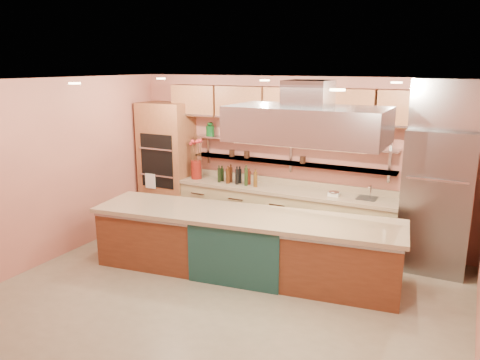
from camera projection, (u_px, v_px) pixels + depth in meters
The scene contains 20 objects.
floor at pixel (226, 295), 6.25m from camera, with size 6.00×5.00×0.02m, color gray.
ceiling at pixel (224, 81), 5.57m from camera, with size 6.00×5.00×0.02m, color black.
wall_back at pixel (294, 159), 8.08m from camera, with size 6.00×0.04×2.80m, color #BB6C58.
wall_front at pixel (75, 269), 3.75m from camera, with size 6.00×0.04×2.80m, color #BB6C58.
wall_left at pixel (55, 170), 7.23m from camera, with size 0.04×5.00×2.80m, color #BB6C58.
oven_stack at pixel (167, 163), 8.93m from camera, with size 0.95×0.64×2.30m, color #995B37.
refrigerator at pixel (437, 201), 6.82m from camera, with size 0.95×0.72×2.10m, color slate.
back_counter at pixel (284, 215), 8.06m from camera, with size 3.84×0.64×0.93m, color tan.
wall_shelf_lower at pixel (289, 163), 8.00m from camera, with size 3.60×0.26×0.03m, color #ABADB2.
wall_shelf_upper at pixel (289, 143), 7.91m from camera, with size 3.60×0.26×0.03m, color #ABADB2.
upper_cabinets at pixel (292, 104), 7.69m from camera, with size 4.60×0.36×0.55m, color #995B37.
range_hood at pixel (307, 124), 5.95m from camera, with size 2.00×1.00×0.45m, color #ABADB2.
ceiling_downlights at pixel (232, 83), 5.75m from camera, with size 4.00×2.80×0.02m, color #FFE5A5.
island at pixel (244, 244), 6.78m from camera, with size 4.37×0.95×0.91m, color brown.
flower_vase at pixel (196, 170), 8.62m from camera, with size 0.19×0.19×0.34m, color maroon.
oil_bottle_cluster at pixel (238, 176), 8.25m from camera, with size 0.84×0.24×0.27m, color black.
kitchen_scale at pixel (334, 193), 7.51m from camera, with size 0.17×0.13×0.10m, color silver.
bar_faucet at pixel (371, 192), 7.34m from camera, with size 0.03×0.03×0.22m, color silver.
copper_kettle at pixel (247, 134), 8.24m from camera, with size 0.18×0.18×0.14m, color #DB6032.
green_canister at pixel (259, 134), 8.13m from camera, with size 0.16×0.16×0.19m, color #0D3E16.
Camera 1 is at (2.74, -4.99, 3.00)m, focal length 35.00 mm.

